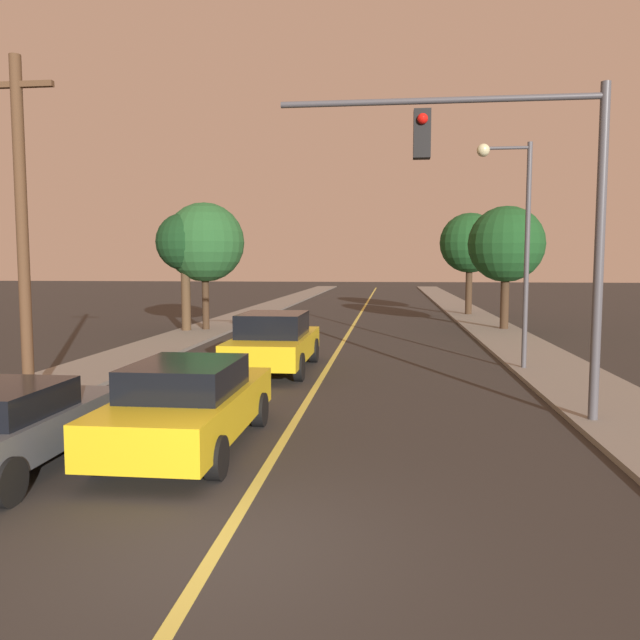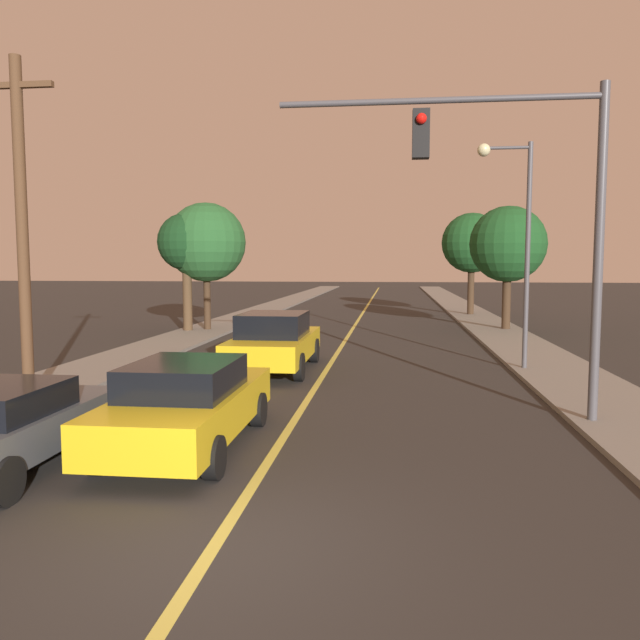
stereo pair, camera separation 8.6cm
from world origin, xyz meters
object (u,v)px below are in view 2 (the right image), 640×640
object	(u,v)px
tree_right_far	(472,243)
tree_left_far	(206,243)
tree_right_near	(508,245)
car_near_lane_front	(187,403)
car_near_lane_second	(274,341)
car_outer_lane_front	(4,425)
streetlamp_right	(515,223)
tree_left_near	(186,244)
traffic_signal_mast	(519,190)
utility_pole_left	(22,225)

from	to	relation	value
tree_right_far	tree_left_far	bearing A→B (deg)	-141.96
tree_left_far	tree_right_near	bearing A→B (deg)	7.56
car_near_lane_front	car_near_lane_second	distance (m)	7.60
tree_left_far	car_outer_lane_front	bearing A→B (deg)	-81.97
streetlamp_right	tree_left_near	size ratio (longest dim) A/B	1.22
tree_right_near	tree_left_near	bearing A→B (deg)	-170.74
tree_left_far	streetlamp_right	bearing A→B (deg)	-37.99
tree_left_near	car_near_lane_front	bearing A→B (deg)	-71.32
car_outer_lane_front	tree_right_near	xyz separation A→B (m)	(10.77, 20.60, 3.24)
car_near_lane_second	car_outer_lane_front	xyz separation A→B (m)	(-2.31, -9.02, -0.17)
traffic_signal_mast	streetlamp_right	world-z (taller)	streetlamp_right
streetlamp_right	tree_right_near	xyz separation A→B (m)	(1.73, 10.91, -0.27)
car_outer_lane_front	utility_pole_left	distance (m)	5.50
car_near_lane_second	tree_left_far	bearing A→B (deg)	116.90
car_near_lane_front	traffic_signal_mast	xyz separation A→B (m)	(5.68, 2.29, 3.66)
car_near_lane_front	tree_left_near	distance (m)	18.09
tree_right_near	car_near_lane_second	bearing A→B (deg)	-126.14
car_near_lane_front	streetlamp_right	size ratio (longest dim) A/B	0.75
tree_left_near	utility_pole_left	bearing A→B (deg)	-84.75
streetlamp_right	tree_right_near	size ratio (longest dim) A/B	1.14
utility_pole_left	tree_left_near	size ratio (longest dim) A/B	1.39
car_near_lane_second	tree_right_near	xyz separation A→B (m)	(8.45, 11.57, 3.06)
car_near_lane_front	car_outer_lane_front	distance (m)	2.72
car_near_lane_front	tree_right_far	world-z (taller)	tree_right_far
utility_pole_left	tree_left_far	size ratio (longest dim) A/B	1.27
car_near_lane_second	tree_left_far	xyz separation A→B (m)	(-4.97, 9.79, 3.14)
streetlamp_right	utility_pole_left	world-z (taller)	utility_pole_left
car_near_lane_front	tree_right_far	xyz separation A→B (m)	(7.86, 27.43, 3.49)
car_near_lane_front	traffic_signal_mast	distance (m)	7.14
car_outer_lane_front	tree_left_far	xyz separation A→B (m)	(-2.65, 18.82, 3.32)
traffic_signal_mast	tree_left_far	size ratio (longest dim) A/B	1.10
car_near_lane_front	tree_left_near	bearing A→B (deg)	108.68
car_near_lane_second	tree_left_far	distance (m)	11.42
traffic_signal_mast	tree_left_near	size ratio (longest dim) A/B	1.21
traffic_signal_mast	utility_pole_left	distance (m)	10.08
car_near_lane_second	car_outer_lane_front	bearing A→B (deg)	-104.38
traffic_signal_mast	tree_right_near	bearing A→B (deg)	80.67
car_near_lane_front	tree_left_near	world-z (taller)	tree_left_near
tree_left_far	tree_right_far	world-z (taller)	tree_right_far
tree_left_near	tree_right_near	world-z (taller)	tree_right_near
car_outer_lane_front	tree_left_near	xyz separation A→B (m)	(-3.39, 18.29, 3.26)
utility_pole_left	streetlamp_right	bearing A→B (deg)	27.23
tree_left_near	car_near_lane_second	bearing A→B (deg)	-58.39
tree_left_far	tree_right_near	distance (m)	13.54
car_near_lane_second	utility_pole_left	world-z (taller)	utility_pole_left
car_near_lane_front	tree_left_far	distance (m)	18.38
utility_pole_left	tree_right_far	world-z (taller)	utility_pole_left
tree_right_near	tree_right_far	distance (m)	8.28
traffic_signal_mast	car_near_lane_front	bearing A→B (deg)	-158.00
traffic_signal_mast	tree_right_far	distance (m)	25.23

